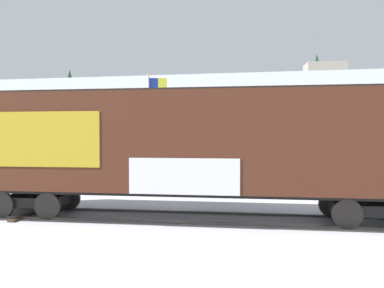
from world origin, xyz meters
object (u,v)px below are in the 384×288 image
(freight_car, at_px, (192,144))
(parked_car_silver, at_px, (113,172))
(parked_car_blue, at_px, (228,176))
(flagpole, at_px, (152,111))

(freight_car, distance_m, parked_car_silver, 7.82)
(freight_car, height_order, parked_car_silver, freight_car)
(parked_car_blue, bearing_deg, flagpole, 133.10)
(freight_car, relative_size, parked_car_silver, 3.49)
(flagpole, bearing_deg, parked_car_silver, -94.60)
(flagpole, bearing_deg, parked_car_blue, -46.90)
(freight_car, xyz_separation_m, parked_car_blue, (1.04, 5.64, -1.77))
(parked_car_silver, bearing_deg, freight_car, -47.78)
(freight_car, bearing_deg, parked_car_blue, 79.55)
(parked_car_silver, relative_size, parked_car_blue, 1.07)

